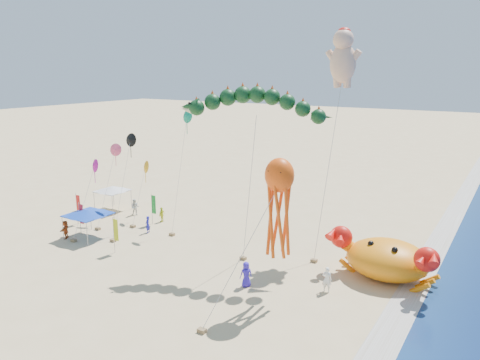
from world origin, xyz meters
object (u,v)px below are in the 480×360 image
(crab_inflatable, at_px, (387,258))
(dragon_kite, at_px, (255,108))
(octopus_kite, at_px, (279,200))
(canopy_blue, at_px, (88,212))
(canopy_white, at_px, (112,189))
(cherub_kite, at_px, (343,56))

(crab_inflatable, bearing_deg, dragon_kite, -167.01)
(octopus_kite, relative_size, canopy_blue, 2.57)
(crab_inflatable, distance_m, canopy_white, 30.63)
(dragon_kite, xyz_separation_m, canopy_white, (-20.41, 4.08, -10.01))
(crab_inflatable, height_order, cherub_kite, cherub_kite)
(dragon_kite, bearing_deg, canopy_white, 168.70)
(dragon_kite, distance_m, cherub_kite, 9.28)
(octopus_kite, bearing_deg, crab_inflatable, 53.65)
(octopus_kite, distance_m, canopy_blue, 21.15)
(dragon_kite, bearing_deg, octopus_kite, -46.78)
(crab_inflatable, relative_size, canopy_blue, 2.17)
(crab_inflatable, height_order, canopy_white, crab_inflatable)
(canopy_white, bearing_deg, dragon_kite, -11.30)
(dragon_kite, height_order, octopus_kite, dragon_kite)
(crab_inflatable, height_order, canopy_blue, crab_inflatable)
(crab_inflatable, xyz_separation_m, canopy_blue, (-25.98, -5.63, 0.83))
(cherub_kite, distance_m, octopus_kite, 15.42)
(canopy_white, bearing_deg, cherub_kite, 7.37)
(dragon_kite, distance_m, canopy_blue, 19.01)
(octopus_kite, height_order, canopy_white, octopus_kite)
(dragon_kite, relative_size, cherub_kite, 0.73)
(octopus_kite, height_order, canopy_blue, octopus_kite)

